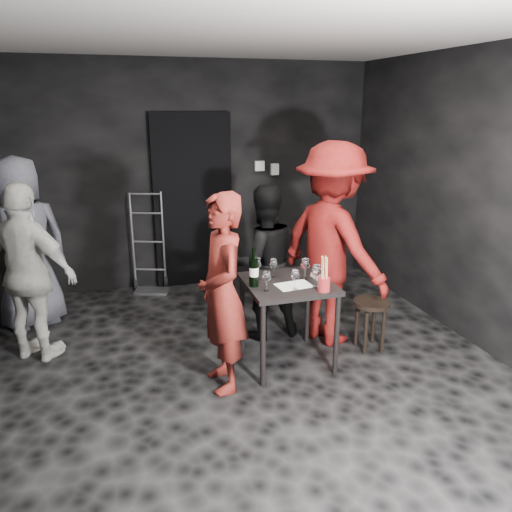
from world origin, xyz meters
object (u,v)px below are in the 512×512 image
object	(u,v)px
man_maroon	(333,220)
bystander_grey	(22,231)
woman_black	(263,263)
bystander_cream	(28,269)
wine_bottle	(254,272)
breadstick_cup	(324,274)
stool	(371,312)
server_red	(222,289)
hand_truck	(150,273)
tasting_table	(288,293)

from	to	relation	value
man_maroon	bystander_grey	distance (m)	3.02
man_maroon	bystander_grey	size ratio (longest dim) A/B	1.18
woman_black	bystander_cream	world-z (taller)	bystander_cream
bystander_grey	wine_bottle	distance (m)	2.44
bystander_cream	breadstick_cup	size ratio (longest dim) A/B	5.35
bystander_grey	bystander_cream	bearing A→B (deg)	75.03
stool	breadstick_cup	xyz separation A→B (m)	(-0.62, -0.30, 0.52)
bystander_grey	wine_bottle	world-z (taller)	bystander_grey
server_red	wine_bottle	xyz separation A→B (m)	(0.31, 0.20, 0.04)
hand_truck	wine_bottle	distance (m)	2.36
hand_truck	bystander_cream	world-z (taller)	bystander_cream
man_maroon	bystander_cream	distance (m)	2.71
stool	wine_bottle	xyz separation A→B (m)	(-1.13, -0.04, 0.51)
man_maroon	wine_bottle	size ratio (longest dim) A/B	7.26
server_red	breadstick_cup	world-z (taller)	server_red
server_red	wine_bottle	bearing A→B (deg)	119.02
hand_truck	tasting_table	xyz separation A→B (m)	(0.99, -2.14, 0.43)
man_maroon	woman_black	bearing A→B (deg)	42.46
server_red	bystander_grey	size ratio (longest dim) A/B	0.83
tasting_table	breadstick_cup	xyz separation A→B (m)	(0.20, -0.28, 0.24)
stool	server_red	world-z (taller)	server_red
hand_truck	bystander_cream	distance (m)	1.92
breadstick_cup	man_maroon	bearing A→B (deg)	60.16
bystander_cream	bystander_grey	xyz separation A→B (m)	(-0.13, 0.76, 0.17)
wine_bottle	breadstick_cup	size ratio (longest dim) A/B	1.04
woman_black	man_maroon	world-z (taller)	man_maroon
server_red	bystander_grey	xyz separation A→B (m)	(-1.62, 1.68, 0.17)
hand_truck	bystander_grey	bearing A→B (deg)	-132.44
bystander_cream	wine_bottle	world-z (taller)	bystander_cream
breadstick_cup	server_red	bearing A→B (deg)	175.29
bystander_cream	wine_bottle	xyz separation A→B (m)	(1.80, -0.72, 0.04)
hand_truck	bystander_cream	bearing A→B (deg)	-108.78
server_red	breadstick_cup	size ratio (longest dim) A/B	5.33
server_red	hand_truck	bearing A→B (deg)	-174.09
woman_black	hand_truck	bearing A→B (deg)	-60.36
bystander_cream	bystander_grey	bearing A→B (deg)	-46.56
bystander_cream	woman_black	bearing A→B (deg)	-149.72
hand_truck	man_maroon	bearing A→B (deg)	-30.75
server_red	woman_black	size ratio (longest dim) A/B	1.13
server_red	tasting_table	bearing A→B (deg)	106.10
woman_black	server_red	bearing A→B (deg)	52.09
hand_truck	bystander_cream	size ratio (longest dim) A/B	0.72
hand_truck	server_red	bearing A→B (deg)	-61.86
stool	bystander_grey	size ratio (longest dim) A/B	0.23
tasting_table	breadstick_cup	bearing A→B (deg)	-54.56
stool	bystander_grey	distance (m)	3.45
tasting_table	bystander_grey	distance (m)	2.70
hand_truck	breadstick_cup	distance (m)	2.78
hand_truck	breadstick_cup	xyz separation A→B (m)	(1.20, -2.42, 0.67)
woman_black	stool	bearing A→B (deg)	144.32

